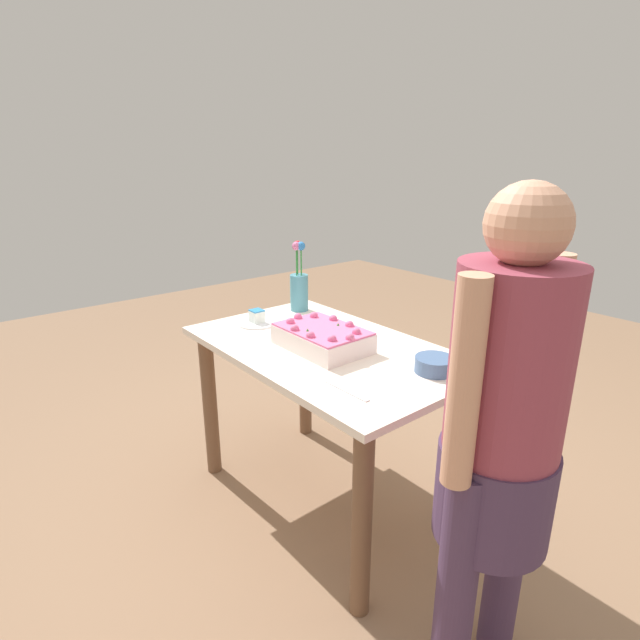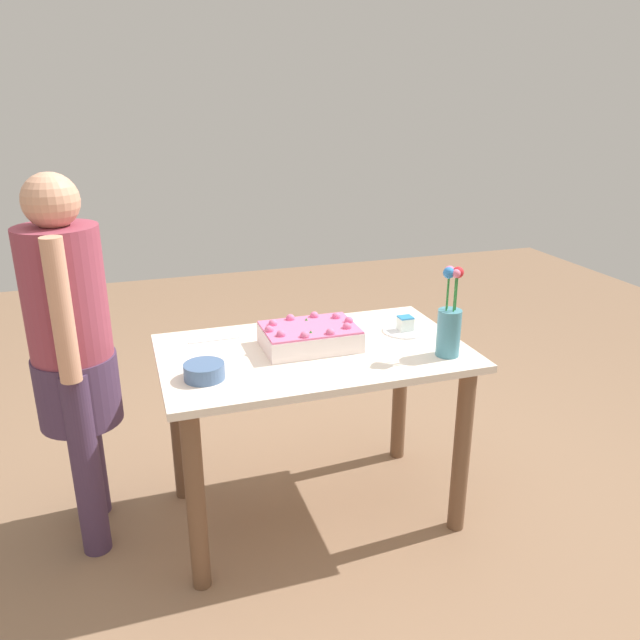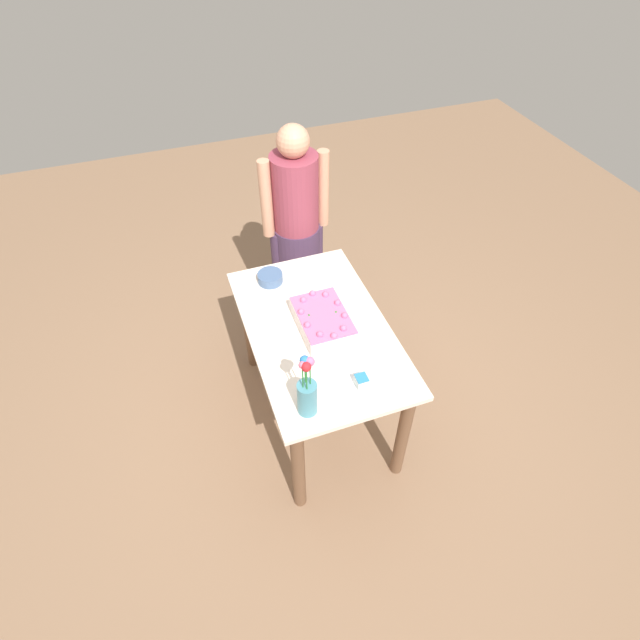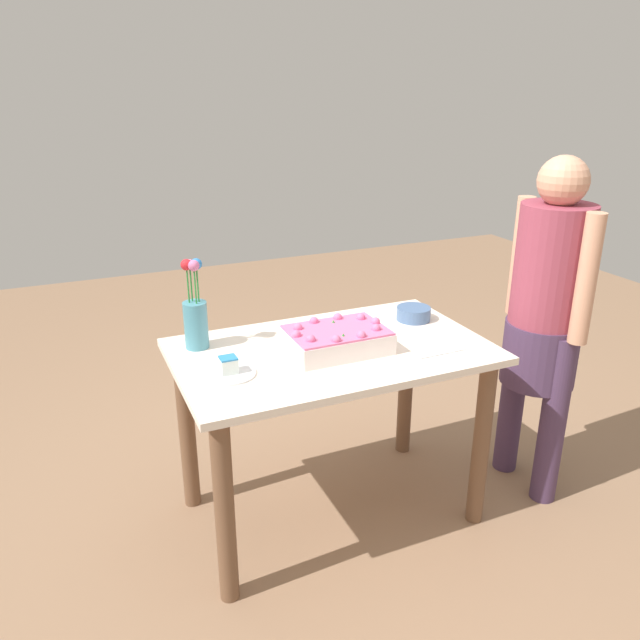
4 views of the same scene
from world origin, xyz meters
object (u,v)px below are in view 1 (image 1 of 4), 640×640
at_px(serving_plate_with_slice, 257,320).
at_px(person_standing, 501,430).
at_px(cake_knife, 346,390).
at_px(fruit_bowl, 435,365).
at_px(sheet_cake, 322,337).
at_px(flower_vase, 299,286).

distance_m(serving_plate_with_slice, person_standing, 1.35).
distance_m(cake_knife, fruit_bowl, 0.37).
bearing_deg(fruit_bowl, cake_knife, 75.75).
relative_size(cake_knife, person_standing, 0.14).
bearing_deg(sheet_cake, cake_knife, 151.91).
height_order(serving_plate_with_slice, person_standing, person_standing).
bearing_deg(person_standing, fruit_bowl, -33.82).
bearing_deg(person_standing, serving_plate_with_slice, -4.13).
xyz_separation_m(sheet_cake, serving_plate_with_slice, (0.44, 0.04, -0.03)).
height_order(cake_knife, person_standing, person_standing).
bearing_deg(flower_vase, cake_knife, 152.55).
bearing_deg(flower_vase, fruit_bowl, 175.12).
height_order(flower_vase, fruit_bowl, flower_vase).
height_order(serving_plate_with_slice, flower_vase, flower_vase).
bearing_deg(person_standing, cake_knife, 5.77).
relative_size(flower_vase, fruit_bowl, 2.43).
bearing_deg(flower_vase, sheet_cake, 153.03).
bearing_deg(cake_knife, person_standing, 4.64).
bearing_deg(cake_knife, serving_plate_with_slice, 168.11).
bearing_deg(sheet_cake, serving_plate_with_slice, 5.04).
height_order(flower_vase, person_standing, person_standing).
height_order(cake_knife, fruit_bowl, fruit_bowl).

